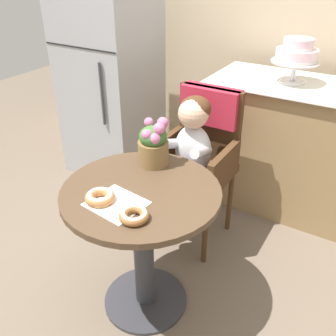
# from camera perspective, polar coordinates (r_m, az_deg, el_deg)

# --- Properties ---
(ground_plane) EXTENTS (8.00, 8.00, 0.00)m
(ground_plane) POSITION_cam_1_polar(r_m,az_deg,el_deg) (2.15, -3.40, -19.41)
(ground_plane) COLOR #6B5B4C
(cafe_table) EXTENTS (0.72, 0.72, 0.72)m
(cafe_table) POSITION_cam_1_polar(r_m,az_deg,el_deg) (1.80, -3.89, -8.88)
(cafe_table) COLOR #4C3826
(cafe_table) RESTS_ON ground
(wicker_chair) EXTENTS (0.42, 0.45, 0.95)m
(wicker_chair) POSITION_cam_1_polar(r_m,az_deg,el_deg) (2.26, 5.22, 3.91)
(wicker_chair) COLOR #472D19
(wicker_chair) RESTS_ON ground
(seated_child) EXTENTS (0.27, 0.32, 0.73)m
(seated_child) POSITION_cam_1_polar(r_m,az_deg,el_deg) (2.12, 3.37, 3.24)
(seated_child) COLOR silver
(seated_child) RESTS_ON ground
(paper_napkin) EXTENTS (0.25, 0.22, 0.00)m
(paper_napkin) POSITION_cam_1_polar(r_m,az_deg,el_deg) (1.59, -7.83, -5.40)
(paper_napkin) COLOR white
(paper_napkin) RESTS_ON cafe_table
(donut_front) EXTENTS (0.12, 0.12, 0.04)m
(donut_front) POSITION_cam_1_polar(r_m,az_deg,el_deg) (1.49, -5.20, -7.13)
(donut_front) COLOR #936033
(donut_front) RESTS_ON cafe_table
(donut_mid) EXTENTS (0.13, 0.13, 0.04)m
(donut_mid) POSITION_cam_1_polar(r_m,az_deg,el_deg) (1.60, -10.32, -4.33)
(donut_mid) COLOR #AD7542
(donut_mid) RESTS_ON cafe_table
(flower_vase) EXTENTS (0.15, 0.15, 0.24)m
(flower_vase) POSITION_cam_1_polar(r_m,az_deg,el_deg) (1.81, -2.23, 3.75)
(flower_vase) COLOR brown
(flower_vase) RESTS_ON cafe_table
(display_counter) EXTENTS (1.56, 0.62, 0.90)m
(display_counter) POSITION_cam_1_polar(r_m,az_deg,el_deg) (2.71, 22.17, 1.98)
(display_counter) COLOR #93754C
(display_counter) RESTS_ON ground
(tiered_cake_stand) EXTENTS (0.30, 0.30, 0.28)m
(tiered_cake_stand) POSITION_cam_1_polar(r_m,az_deg,el_deg) (2.55, 18.96, 16.05)
(tiered_cake_stand) COLOR silver
(tiered_cake_stand) RESTS_ON display_counter
(refrigerator) EXTENTS (0.64, 0.63, 1.70)m
(refrigerator) POSITION_cam_1_polar(r_m,az_deg,el_deg) (3.01, -8.85, 14.76)
(refrigerator) COLOR #9EA0A5
(refrigerator) RESTS_ON ground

